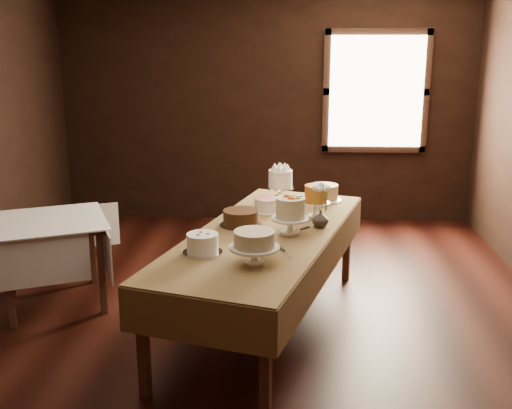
% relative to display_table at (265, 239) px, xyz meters
% --- Properties ---
extents(floor, '(5.00, 6.00, 0.01)m').
position_rel_display_table_xyz_m(floor, '(-0.08, 0.03, -0.74)').
color(floor, black).
rests_on(floor, ground).
extents(wall_back, '(5.00, 0.02, 2.80)m').
position_rel_display_table_xyz_m(wall_back, '(-0.08, 3.03, 0.66)').
color(wall_back, black).
rests_on(wall_back, ground).
extents(wall_front, '(5.00, 0.02, 2.80)m').
position_rel_display_table_xyz_m(wall_front, '(-0.08, -2.97, 0.66)').
color(wall_front, black).
rests_on(wall_front, ground).
extents(window, '(1.10, 0.05, 1.30)m').
position_rel_display_table_xyz_m(window, '(1.22, 2.97, 0.86)').
color(window, '#FFEABF').
rests_on(window, wall_back).
extents(display_table, '(1.70, 2.75, 0.80)m').
position_rel_display_table_xyz_m(display_table, '(0.00, 0.00, 0.00)').
color(display_table, '#432617').
rests_on(display_table, ground).
extents(side_table, '(1.18, 1.18, 0.76)m').
position_rel_display_table_xyz_m(side_table, '(-1.82, 0.37, -0.07)').
color(side_table, '#432617').
rests_on(side_table, ground).
extents(cake_meringue, '(0.31, 0.31, 0.28)m').
position_rel_display_table_xyz_m(cake_meringue, '(0.11, 1.02, 0.18)').
color(cake_meringue, silver).
rests_on(cake_meringue, display_table).
extents(cake_speckled, '(0.34, 0.34, 0.15)m').
position_rel_display_table_xyz_m(cake_speckled, '(0.51, 0.96, 0.13)').
color(cake_speckled, white).
rests_on(cake_speckled, display_table).
extents(cake_lattice, '(0.30, 0.30, 0.11)m').
position_rel_display_table_xyz_m(cake_lattice, '(0.00, 0.58, 0.11)').
color(cake_lattice, white).
rests_on(cake_lattice, display_table).
extents(cake_caramel, '(0.26, 0.26, 0.28)m').
position_rel_display_table_xyz_m(cake_caramel, '(0.40, 0.42, 0.18)').
color(cake_caramel, white).
rests_on(cake_caramel, display_table).
extents(cake_chocolate, '(0.36, 0.36, 0.13)m').
position_rel_display_table_xyz_m(cake_chocolate, '(-0.20, 0.14, 0.12)').
color(cake_chocolate, silver).
rests_on(cake_chocolate, display_table).
extents(cake_flowers, '(0.29, 0.29, 0.29)m').
position_rel_display_table_xyz_m(cake_flowers, '(0.19, -0.03, 0.19)').
color(cake_flowers, white).
rests_on(cake_flowers, display_table).
extents(cake_swirl, '(0.28, 0.28, 0.14)m').
position_rel_display_table_xyz_m(cake_swirl, '(-0.42, -0.50, 0.13)').
color(cake_swirl, silver).
rests_on(cake_swirl, display_table).
extents(cake_cream, '(0.33, 0.33, 0.24)m').
position_rel_display_table_xyz_m(cake_cream, '(-0.05, -0.68, 0.16)').
color(cake_cream, white).
rests_on(cake_cream, display_table).
extents(cake_server_a, '(0.23, 0.11, 0.01)m').
position_rel_display_table_xyz_m(cake_server_a, '(-0.02, -0.35, 0.06)').
color(cake_server_a, silver).
rests_on(cake_server_a, display_table).
extents(cake_server_b, '(0.11, 0.23, 0.01)m').
position_rel_display_table_xyz_m(cake_server_b, '(0.17, -0.51, 0.06)').
color(cake_server_b, silver).
rests_on(cake_server_b, display_table).
extents(cake_server_d, '(0.18, 0.20, 0.01)m').
position_rel_display_table_xyz_m(cake_server_d, '(0.39, 0.19, 0.06)').
color(cake_server_d, silver).
rests_on(cake_server_d, display_table).
extents(cake_server_e, '(0.16, 0.21, 0.01)m').
position_rel_display_table_xyz_m(cake_server_e, '(-0.41, -0.15, 0.06)').
color(cake_server_e, silver).
rests_on(cake_server_e, display_table).
extents(flower_vase, '(0.18, 0.18, 0.14)m').
position_rel_display_table_xyz_m(flower_vase, '(0.43, 0.14, 0.13)').
color(flower_vase, '#2D2823').
rests_on(flower_vase, display_table).
extents(flower_bouquet, '(0.14, 0.14, 0.20)m').
position_rel_display_table_xyz_m(flower_bouquet, '(0.43, 0.14, 0.31)').
color(flower_bouquet, white).
rests_on(flower_bouquet, flower_vase).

